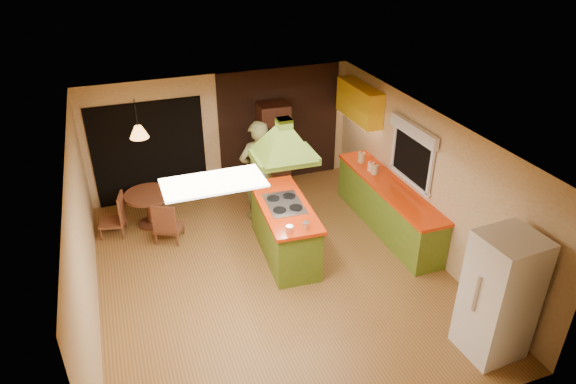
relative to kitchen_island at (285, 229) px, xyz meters
name	(u,v)px	position (x,y,z in m)	size (l,w,h in m)	color
ground	(273,273)	(-0.38, -0.48, -0.50)	(6.50, 6.50, 0.00)	olive
room_walls	(272,208)	(-0.38, -0.48, 0.75)	(5.50, 6.50, 6.50)	beige
ceiling_plane	(271,133)	(-0.38, -0.48, 2.00)	(6.50, 6.50, 0.00)	silver
brick_panel	(280,126)	(0.87, 2.75, 0.75)	(2.64, 0.03, 2.50)	#381E14
nook_opening	(150,153)	(-1.88, 2.75, 0.55)	(2.20, 0.03, 2.10)	black
right_counter	(387,206)	(2.07, 0.12, -0.04)	(0.62, 3.05, 0.92)	olive
upper_cabinets	(359,102)	(2.19, 1.72, 1.45)	(0.34, 1.40, 0.70)	yellow
window_right	(413,144)	(2.32, -0.08, 1.27)	(0.12, 1.35, 1.06)	black
fluor_panel	(213,183)	(-1.48, -1.68, 1.98)	(1.20, 0.60, 0.03)	white
kitchen_island	(285,229)	(0.00, 0.00, 0.00)	(0.93, 2.03, 1.00)	#5A751D
range_hood	(284,134)	(0.00, 0.00, 1.75)	(1.01, 0.74, 0.79)	#59781E
man	(258,171)	(-0.05, 1.34, 0.49)	(0.72, 0.48, 1.99)	brown
refrigerator	(499,296)	(1.86, -3.05, 0.41)	(0.75, 0.71, 1.82)	white
wall_oven	(273,146)	(0.63, 2.47, 0.43)	(0.64, 0.62, 1.87)	#3F1F14
dining_table	(149,203)	(-2.07, 1.75, -0.03)	(0.89, 0.89, 0.67)	brown
chair_left	(111,215)	(-2.77, 1.65, -0.09)	(0.45, 0.45, 0.81)	brown
chair_near	(168,221)	(-1.82, 1.10, -0.09)	(0.45, 0.45, 0.82)	brown
pendant_lamp	(139,132)	(-2.07, 1.75, 1.40)	(0.33, 0.33, 0.22)	#FF9E3F
canister_large	(361,157)	(2.02, 1.16, 0.52)	(0.14, 0.14, 0.20)	beige
canister_medium	(375,169)	(2.02, 0.61, 0.51)	(0.14, 0.14, 0.19)	beige
canister_small	(371,166)	(2.02, 0.76, 0.51)	(0.13, 0.13, 0.17)	#FFEBCD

